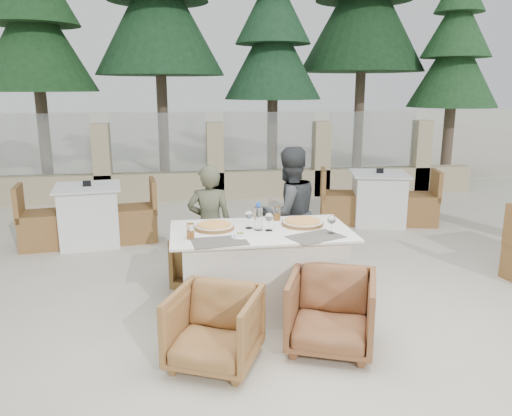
{
  "coord_description": "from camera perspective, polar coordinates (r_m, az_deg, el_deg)",
  "views": [
    {
      "loc": [
        -0.61,
        -4.29,
        2.0
      ],
      "look_at": [
        0.07,
        0.23,
        0.9
      ],
      "focal_mm": 35.0,
      "sensor_mm": 36.0,
      "label": 1
    }
  ],
  "objects": [
    {
      "name": "armchair_far_left",
      "position": [
        5.17,
        -5.63,
        -5.76
      ],
      "size": [
        0.77,
        0.79,
        0.59
      ],
      "primitive_type": "imported",
      "rotation": [
        0.0,
        0.0,
        2.89
      ],
      "color": "brown",
      "rests_on": "ground"
    },
    {
      "name": "beer_glass_left",
      "position": [
        4.21,
        -7.51,
        -2.65
      ],
      "size": [
        0.08,
        0.08,
        0.13
      ],
      "primitive_type": "cylinder",
      "rotation": [
        0.0,
        0.0,
        -0.34
      ],
      "color": "orange",
      "rests_on": "dining_table"
    },
    {
      "name": "olive_dish",
      "position": [
        4.23,
        -1.81,
        -3.08
      ],
      "size": [
        0.13,
        0.13,
        0.04
      ],
      "primitive_type": null,
      "rotation": [
        0.0,
        0.0,
        -0.19
      ],
      "color": "white",
      "rests_on": "dining_table"
    },
    {
      "name": "bg_table_a",
      "position": [
        6.86,
        -18.5,
        -0.77
      ],
      "size": [
        1.73,
        1.03,
        0.77
      ],
      "primitive_type": null,
      "rotation": [
        0.0,
        0.0,
        0.13
      ],
      "color": "silver",
      "rests_on": "ground"
    },
    {
      "name": "perimeter_wall_far",
      "position": [
        9.19,
        -4.7,
        6.01
      ],
      "size": [
        10.0,
        0.34,
        1.6
      ],
      "primitive_type": null,
      "color": "tan",
      "rests_on": "ground"
    },
    {
      "name": "beer_glass_right",
      "position": [
        4.76,
        2.41,
        -0.64
      ],
      "size": [
        0.08,
        0.08,
        0.13
      ],
      "primitive_type": "cylinder",
      "rotation": [
        0.0,
        0.0,
        0.21
      ],
      "color": "#C7711C",
      "rests_on": "dining_table"
    },
    {
      "name": "ground",
      "position": [
        4.77,
        -0.44,
        -11.24
      ],
      "size": [
        80.0,
        80.0,
        0.0
      ],
      "primitive_type": "plane",
      "color": "beige",
      "rests_on": "ground"
    },
    {
      "name": "armchair_near_right",
      "position": [
        4.01,
        8.59,
        -11.63
      ],
      "size": [
        0.85,
        0.86,
        0.61
      ],
      "primitive_type": "imported",
      "rotation": [
        0.0,
        0.0,
        -0.38
      ],
      "color": "brown",
      "rests_on": "ground"
    },
    {
      "name": "diner_left",
      "position": [
        5.16,
        -5.29,
        -1.94
      ],
      "size": [
        0.5,
        0.37,
        1.26
      ],
      "primitive_type": "imported",
      "rotation": [
        0.0,
        0.0,
        2.99
      ],
      "color": "#4E503A",
      "rests_on": "ground"
    },
    {
      "name": "pine_mid_left",
      "position": [
        11.86,
        -11.02,
        19.38
      ],
      "size": [
        2.86,
        2.86,
        6.5
      ],
      "primitive_type": "cone",
      "color": "#1A3F21",
      "rests_on": "ground"
    },
    {
      "name": "water_bottle",
      "position": [
        4.42,
        0.27,
        -0.97
      ],
      "size": [
        0.08,
        0.08,
        0.25
      ],
      "primitive_type": "cylinder",
      "rotation": [
        0.0,
        0.0,
        -0.09
      ],
      "color": "#C2DFFF",
      "rests_on": "dining_table"
    },
    {
      "name": "pine_mid_right",
      "position": [
        12.94,
        12.13,
        19.49
      ],
      "size": [
        2.99,
        2.99,
        6.8
      ],
      "primitive_type": "cone",
      "color": "#17381B",
      "rests_on": "ground"
    },
    {
      "name": "armchair_near_left",
      "position": [
        3.77,
        -4.77,
        -13.53
      ],
      "size": [
        0.82,
        0.83,
        0.57
      ],
      "primitive_type": "imported",
      "rotation": [
        0.0,
        0.0,
        -0.42
      ],
      "color": "olive",
      "rests_on": "ground"
    },
    {
      "name": "placemat_near_right",
      "position": [
        4.27,
        6.81,
        -3.29
      ],
      "size": [
        0.53,
        0.45,
        0.0
      ],
      "primitive_type": "cube",
      "rotation": [
        0.0,
        0.0,
        0.41
      ],
      "color": "#5B564E",
      "rests_on": "dining_table"
    },
    {
      "name": "placemat_near_left",
      "position": [
        4.12,
        -4.19,
        -3.86
      ],
      "size": [
        0.48,
        0.35,
        0.0
      ],
      "primitive_type": "cube",
      "rotation": [
        0.0,
        0.0,
        0.11
      ],
      "color": "#56524A",
      "rests_on": "dining_table"
    },
    {
      "name": "pine_far_left",
      "position": [
        11.68,
        -23.85,
        16.14
      ],
      "size": [
        2.42,
        2.42,
        5.5
      ],
      "primitive_type": "cone",
      "color": "#1C411D",
      "rests_on": "ground"
    },
    {
      "name": "diner_right",
      "position": [
        5.28,
        3.78,
        -0.65
      ],
      "size": [
        0.82,
        0.73,
        1.42
      ],
      "primitive_type": "imported",
      "rotation": [
        0.0,
        0.0,
        3.47
      ],
      "color": "#36393B",
      "rests_on": "ground"
    },
    {
      "name": "sand_patch",
      "position": [
        18.41,
        -6.65,
        7.26
      ],
      "size": [
        30.0,
        16.0,
        0.01
      ],
      "primitive_type": "cube",
      "color": "beige",
      "rests_on": "ground"
    },
    {
      "name": "dining_table",
      "position": [
        4.57,
        0.56,
        -7.17
      ],
      "size": [
        1.6,
        0.9,
        0.77
      ],
      "primitive_type": null,
      "color": "white",
      "rests_on": "ground"
    },
    {
      "name": "wine_glass_centre",
      "position": [
        4.47,
        -0.83,
        -1.2
      ],
      "size": [
        0.1,
        0.1,
        0.18
      ],
      "primitive_type": null,
      "rotation": [
        0.0,
        0.0,
        -0.38
      ],
      "color": "white",
      "rests_on": "dining_table"
    },
    {
      "name": "wine_glass_corner",
      "position": [
        4.36,
        8.62,
        -1.76
      ],
      "size": [
        0.09,
        0.09,
        0.18
      ],
      "primitive_type": null,
      "rotation": [
        0.0,
        0.0,
        -0.23
      ],
      "color": "white",
      "rests_on": "dining_table"
    },
    {
      "name": "wine_glass_near",
      "position": [
        4.4,
        1.49,
        -1.46
      ],
      "size": [
        0.09,
        0.09,
        0.18
      ],
      "primitive_type": null,
      "rotation": [
        0.0,
        0.0,
        0.25
      ],
      "color": "white",
      "rests_on": "dining_table"
    },
    {
      "name": "pizza_left",
      "position": [
        4.49,
        -4.77,
        -2.12
      ],
      "size": [
        0.46,
        0.46,
        0.05
      ],
      "primitive_type": "cylinder",
      "rotation": [
        0.0,
        0.0,
        -0.39
      ],
      "color": "orange",
      "rests_on": "dining_table"
    },
    {
      "name": "armchair_far_right",
      "position": [
        5.46,
        3.74,
        -4.5
      ],
      "size": [
        0.77,
        0.78,
        0.62
      ],
      "primitive_type": "imported",
      "rotation": [
        0.0,
        0.0,
        3.3
      ],
      "color": "olive",
      "rests_on": "ground"
    },
    {
      "name": "pizza_right",
      "position": [
        4.62,
        5.36,
        -1.65
      ],
      "size": [
        0.5,
        0.5,
        0.05
      ],
      "primitive_type": "cylinder",
      "rotation": [
        0.0,
        0.0,
        0.42
      ],
      "color": "orange",
      "rests_on": "dining_table"
    },
    {
      "name": "pine_far_right",
      "position": [
        12.4,
        21.62,
        13.8
      ],
      "size": [
        1.98,
        1.98,
        4.5
      ],
      "primitive_type": "cone",
      "color": "#224D26",
      "rests_on": "ground"
    },
    {
      "name": "bg_table_b",
      "position": [
        7.72,
        13.8,
        1.08
      ],
      "size": [
        1.78,
        1.18,
        0.77
      ],
      "primitive_type": null,
      "rotation": [
        0.0,
        0.0,
        -0.23
      ],
      "color": "silver",
      "rests_on": "ground"
    },
    {
      "name": "pine_centre",
      "position": [
        11.69,
        1.93,
        16.01
      ],
      "size": [
        2.2,
        2.2,
        5.0
      ],
      "primitive_type": "cone",
      "color": "#1D4426",
      "rests_on": "ground"
    }
  ]
}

